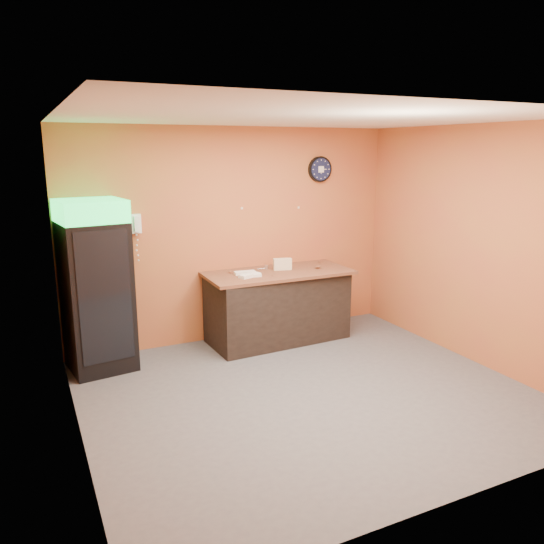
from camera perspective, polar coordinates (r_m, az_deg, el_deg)
floor at (r=5.74m, az=3.84°, el=-12.87°), size 4.50×4.50×0.00m
back_wall at (r=7.06m, az=-3.99°, el=4.00°), size 4.50×0.02×2.80m
left_wall at (r=4.63m, az=-20.94°, el=-1.70°), size 0.02×4.00×2.80m
right_wall at (r=6.67m, az=21.13°, el=2.61°), size 0.02×4.00×2.80m
ceiling at (r=5.17m, az=4.33°, el=16.24°), size 4.50×4.00×0.02m
beverage_cooler at (r=6.32m, az=-18.38°, el=-1.77°), size 0.77×0.78×1.97m
prep_counter at (r=7.09m, az=0.60°, el=-3.80°), size 1.85×0.88×0.91m
wall_clock at (r=7.51m, az=5.19°, el=10.95°), size 0.35×0.06×0.35m
wall_phone at (r=6.61m, az=-14.46°, el=5.06°), size 0.13×0.11×0.23m
butcher_paper at (r=6.96m, az=0.61°, el=-0.06°), size 1.93×0.93×0.04m
sub_roll_stack at (r=7.02m, az=1.13°, el=0.85°), size 0.25×0.14×0.15m
wrapped_sandwich_left at (r=6.64m, az=-2.41°, el=-0.36°), size 0.31×0.20×0.04m
wrapped_sandwich_mid at (r=6.65m, az=-2.28°, el=-0.37°), size 0.26×0.13×0.04m
wrapped_sandwich_right at (r=6.79m, az=-2.94°, el=-0.07°), size 0.28×0.13×0.04m
kitchen_tool at (r=7.08m, az=-0.62°, el=0.55°), size 0.05×0.05×0.05m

